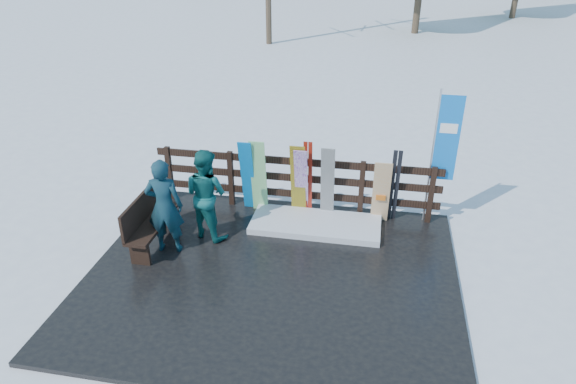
% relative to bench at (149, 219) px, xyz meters
% --- Properties ---
extents(ground, '(700.00, 700.00, 0.00)m').
position_rel_bench_xyz_m(ground, '(2.30, -0.48, -0.60)').
color(ground, white).
rests_on(ground, ground).
extents(deck, '(6.00, 5.00, 0.08)m').
position_rel_bench_xyz_m(deck, '(2.30, -0.48, -0.56)').
color(deck, black).
rests_on(deck, ground).
extents(fence, '(5.60, 0.10, 1.15)m').
position_rel_bench_xyz_m(fence, '(2.30, 1.72, 0.14)').
color(fence, black).
rests_on(fence, deck).
extents(snow_patch, '(2.43, 1.00, 0.12)m').
position_rel_bench_xyz_m(snow_patch, '(2.81, 1.12, -0.46)').
color(snow_patch, white).
rests_on(snow_patch, deck).
extents(bench, '(0.41, 1.50, 0.97)m').
position_rel_bench_xyz_m(bench, '(0.00, 0.00, 0.00)').
color(bench, black).
rests_on(bench, deck).
extents(snowboard_0, '(0.26, 0.36, 1.53)m').
position_rel_bench_xyz_m(snowboard_0, '(1.41, 1.50, 0.25)').
color(snowboard_0, '#0574C5').
rests_on(snowboard_0, deck).
extents(snowboard_1, '(0.30, 0.25, 1.54)m').
position_rel_bench_xyz_m(snowboard_1, '(1.63, 1.50, 0.26)').
color(snowboard_1, white).
rests_on(snowboard_1, deck).
extents(snowboard_2, '(0.28, 0.33, 1.53)m').
position_rel_bench_xyz_m(snowboard_2, '(2.40, 1.50, 0.25)').
color(snowboard_2, yellow).
rests_on(snowboard_2, deck).
extents(snowboard_3, '(0.25, 0.40, 1.46)m').
position_rel_bench_xyz_m(snowboard_3, '(2.46, 1.50, 0.21)').
color(snowboard_3, white).
rests_on(snowboard_3, deck).
extents(snowboard_4, '(0.26, 0.25, 1.51)m').
position_rel_bench_xyz_m(snowboard_4, '(2.96, 1.50, 0.24)').
color(snowboard_4, black).
rests_on(snowboard_4, deck).
extents(snowboard_5, '(0.32, 0.26, 1.31)m').
position_rel_bench_xyz_m(snowboard_5, '(3.97, 1.50, 0.14)').
color(snowboard_5, silver).
rests_on(snowboard_5, deck).
extents(ski_pair_a, '(0.16, 0.16, 1.56)m').
position_rel_bench_xyz_m(ski_pair_a, '(2.58, 1.57, 0.27)').
color(ski_pair_a, maroon).
rests_on(ski_pair_a, deck).
extents(ski_pair_b, '(0.17, 0.32, 1.55)m').
position_rel_bench_xyz_m(ski_pair_b, '(4.20, 1.57, 0.26)').
color(ski_pair_b, black).
rests_on(ski_pair_b, deck).
extents(rental_flag, '(0.45, 0.04, 2.60)m').
position_rel_bench_xyz_m(rental_flag, '(4.99, 1.77, 1.09)').
color(rental_flag, silver).
rests_on(rental_flag, deck).
extents(person_front, '(0.68, 0.50, 1.73)m').
position_rel_bench_xyz_m(person_front, '(0.37, -0.09, 0.35)').
color(person_front, '#144445').
rests_on(person_front, deck).
extents(person_back, '(1.00, 0.90, 1.69)m').
position_rel_bench_xyz_m(person_back, '(0.91, 0.51, 0.33)').
color(person_back, '#125A59').
rests_on(person_back, deck).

